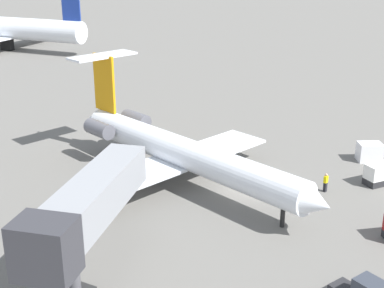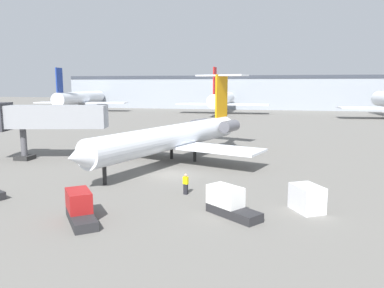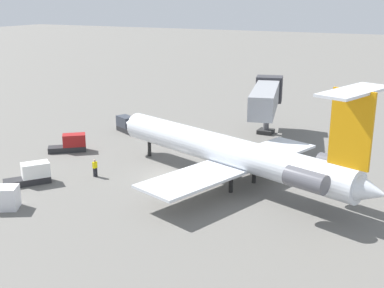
# 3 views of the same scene
# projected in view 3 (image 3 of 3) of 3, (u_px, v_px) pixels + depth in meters

# --- Properties ---
(ground_plane) EXTENTS (400.00, 400.00, 0.10)m
(ground_plane) POSITION_uv_depth(u_px,v_px,m) (168.00, 177.00, 46.10)
(ground_plane) COLOR #66635E
(regional_jet) EXTENTS (19.99, 28.64, 9.99)m
(regional_jet) POSITION_uv_depth(u_px,v_px,m) (234.00, 152.00, 43.43)
(regional_jet) COLOR silver
(regional_jet) RESTS_ON ground_plane
(jet_bridge) EXTENTS (13.96, 5.97, 6.63)m
(jet_bridge) POSITION_uv_depth(u_px,v_px,m) (266.00, 97.00, 57.64)
(jet_bridge) COLOR gray
(jet_bridge) RESTS_ON ground_plane
(ground_crew_marshaller) EXTENTS (0.45, 0.34, 1.69)m
(ground_crew_marshaller) POSITION_uv_depth(u_px,v_px,m) (95.00, 168.00, 45.96)
(ground_crew_marshaller) COLOR black
(ground_crew_marshaller) RESTS_ON ground_plane
(baggage_tug_lead) EXTENTS (3.05, 4.20, 1.90)m
(baggage_tug_lead) POSITION_uv_depth(u_px,v_px,m) (127.00, 125.00, 61.28)
(baggage_tug_lead) COLOR #262628
(baggage_tug_lead) RESTS_ON ground_plane
(baggage_tug_trailing) EXTENTS (4.02, 3.56, 1.90)m
(baggage_tug_trailing) POSITION_uv_depth(u_px,v_px,m) (32.00, 175.00, 44.27)
(baggage_tug_trailing) COLOR #262628
(baggage_tug_trailing) RESTS_ON ground_plane
(baggage_tug_spare) EXTENTS (3.56, 4.02, 1.90)m
(baggage_tug_spare) POSITION_uv_depth(u_px,v_px,m) (71.00, 144.00, 53.54)
(baggage_tug_spare) COLOR #262628
(baggage_tug_spare) RESTS_ON ground_plane
(cargo_container_uld) EXTENTS (2.52, 2.78, 1.82)m
(cargo_container_uld) POSITION_uv_depth(u_px,v_px,m) (3.00, 198.00, 38.98)
(cargo_container_uld) COLOR silver
(cargo_container_uld) RESTS_ON ground_plane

